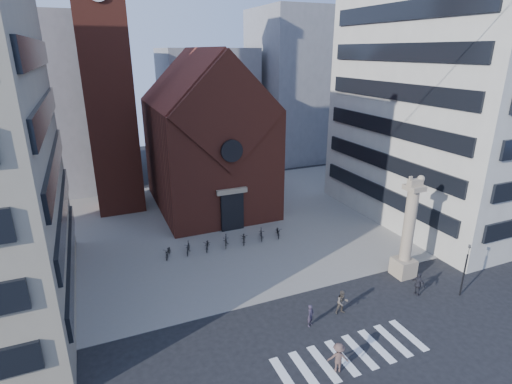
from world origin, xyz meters
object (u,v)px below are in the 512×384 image
traffic_light (465,269)px  lion_column (407,238)px  pedestrian_1 (342,302)px  pedestrian_2 (418,284)px  pedestrian_0 (311,315)px  scooter_0 (168,252)px

traffic_light → lion_column: bearing=116.5°
traffic_light → pedestrian_1: size_ratio=2.37×
lion_column → pedestrian_2: (-1.02, -2.68, -2.52)m
pedestrian_0 → lion_column: bearing=-18.8°
traffic_light → pedestrian_0: (-12.35, 1.40, -1.49)m
pedestrian_1 → pedestrian_2: 6.61m
pedestrian_0 → pedestrian_2: bearing=-33.3°
pedestrian_1 → traffic_light: bearing=-1.2°
traffic_light → scooter_0: size_ratio=2.27×
pedestrian_2 → scooter_0: pedestrian_2 is taller
pedestrian_0 → pedestrian_1: size_ratio=0.88×
pedestrian_2 → traffic_light: bearing=-129.6°
lion_column → scooter_0: bearing=148.5°
lion_column → pedestrian_1: lion_column is taller
lion_column → scooter_0: (-17.34, 10.62, -2.91)m
lion_column → pedestrian_1: 8.36m
traffic_light → pedestrian_2: traffic_light is taller
pedestrian_0 → scooter_0: (-6.98, 13.22, -0.25)m
scooter_0 → pedestrian_0: bearing=-42.1°
lion_column → traffic_light: (1.99, -4.00, -1.17)m
lion_column → pedestrian_2: lion_column is taller
pedestrian_1 → scooter_0: size_ratio=0.96×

